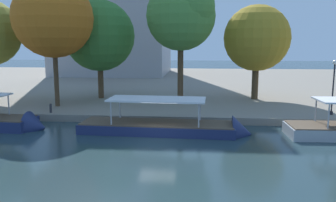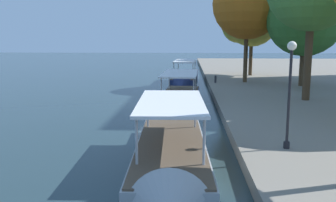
{
  "view_description": "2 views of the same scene",
  "coord_description": "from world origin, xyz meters",
  "views": [
    {
      "loc": [
        2.8,
        -23.28,
        6.65
      ],
      "look_at": [
        0.34,
        4.11,
        2.07
      ],
      "focal_mm": 37.55,
      "sensor_mm": 36.0,
      "label": 1
    },
    {
      "loc": [
        29.75,
        2.76,
        5.34
      ],
      "look_at": [
        4.99,
        1.42,
        1.11
      ],
      "focal_mm": 39.33,
      "sensor_mm": 36.0,
      "label": 2
    }
  ],
  "objects": [
    {
      "name": "ground_plane",
      "position": [
        0.0,
        0.0,
        0.0
      ],
      "size": [
        220.0,
        220.0,
        0.0
      ],
      "primitive_type": "plane",
      "color": "#23383D"
    },
    {
      "name": "dock_promenade",
      "position": [
        0.0,
        32.5,
        0.3
      ],
      "size": [
        120.0,
        55.0,
        0.6
      ],
      "primitive_type": "cube",
      "color": "gray",
      "rests_on": "ground_plane"
    },
    {
      "name": "tour_boat_1",
      "position": [
        0.8,
        2.08,
        0.22
      ],
      "size": [
        12.81,
        3.5,
        3.84
      ],
      "rotation": [
        0.0,
        0.0,
        -0.04
      ],
      "color": "navy",
      "rests_on": "ground_plane"
    },
    {
      "name": "mooring_bollard_0",
      "position": [
        -10.09,
        5.76,
        1.03
      ],
      "size": [
        0.24,
        0.24,
        0.8
      ],
      "color": "#2D2D33",
      "rests_on": "dock_promenade"
    },
    {
      "name": "lamp_post",
      "position": [
        14.01,
        7.09,
        3.42
      ],
      "size": [
        0.39,
        0.39,
        4.63
      ],
      "color": "black",
      "rests_on": "dock_promenade"
    },
    {
      "name": "tree_0",
      "position": [
        0.91,
        11.67,
        9.34
      ],
      "size": [
        6.82,
        6.82,
        12.05
      ],
      "color": "#4C3823",
      "rests_on": "dock_promenade"
    },
    {
      "name": "tree_1",
      "position": [
        -10.93,
        9.13,
        8.83
      ],
      "size": [
        7.42,
        7.42,
        12.03
      ],
      "color": "#4C3823",
      "rests_on": "dock_promenade"
    },
    {
      "name": "tree_2",
      "position": [
        8.72,
        14.99,
        7.28
      ],
      "size": [
        6.96,
        6.96,
        10.01
      ],
      "color": "#4C3823",
      "rests_on": "dock_promenade"
    },
    {
      "name": "tree_4",
      "position": [
        -7.79,
        14.65,
        7.37
      ],
      "size": [
        7.62,
        7.62,
        10.6
      ],
      "color": "#4C3823",
      "rests_on": "dock_promenade"
    }
  ]
}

